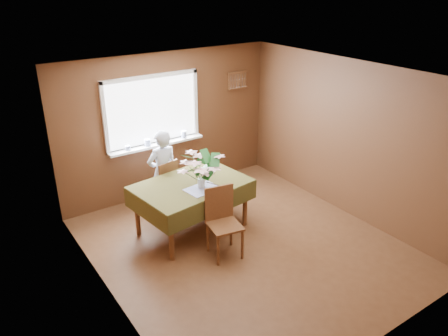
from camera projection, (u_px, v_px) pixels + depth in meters
floor at (245, 246)px, 6.39m from camera, size 4.50×4.50×0.00m
ceiling at (249, 76)px, 5.37m from camera, size 4.50×4.50×0.00m
wall_back at (169, 125)px, 7.57m from camera, size 4.00×0.00×4.00m
wall_front at (389, 247)px, 4.19m from camera, size 4.00×0.00×4.00m
wall_left at (104, 209)px, 4.85m from camera, size 0.00×4.50×4.50m
wall_right at (347, 139)px, 6.91m from camera, size 0.00×4.50×4.50m
window_assembly at (154, 122)px, 7.34m from camera, size 1.72×0.20×1.22m
spoon_rack at (238, 80)px, 8.06m from camera, size 0.44×0.05×0.33m
dining_table at (192, 189)px, 6.52m from camera, size 1.77×1.32×0.80m
chair_far at (165, 184)px, 7.17m from camera, size 0.47×0.47×0.90m
chair_near at (222, 219)px, 6.05m from camera, size 0.49×0.49×0.99m
seated_woman at (163, 172)px, 7.03m from camera, size 0.53×0.36×1.43m
flower_bouquet at (201, 168)px, 6.24m from camera, size 0.56×0.56×0.48m
side_plate at (207, 172)px, 6.84m from camera, size 0.28×0.28×0.01m
table_knife at (213, 184)px, 6.45m from camera, size 0.11×0.24×0.00m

